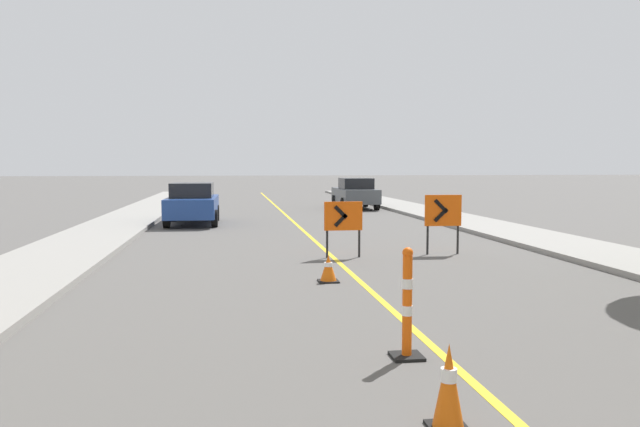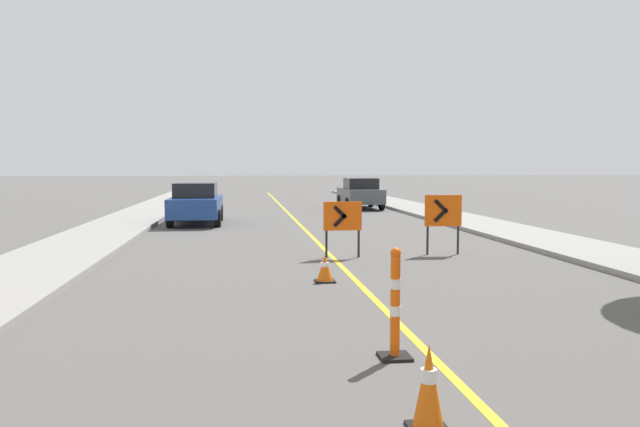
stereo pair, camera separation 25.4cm
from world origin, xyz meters
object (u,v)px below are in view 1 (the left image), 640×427
object	(u,v)px
arrow_barricade_primary	(343,219)
parked_car_curb_mid	(355,193)
traffic_cone_third	(449,387)
arrow_barricade_secondary	(443,213)
delineator_post_rear	(407,310)
parked_car_curb_near	(193,203)
traffic_cone_fourth	(328,269)

from	to	relation	value
arrow_barricade_primary	parked_car_curb_mid	size ratio (longest dim) A/B	0.32
traffic_cone_third	arrow_barricade_primary	size ratio (longest dim) A/B	0.55
arrow_barricade_primary	parked_car_curb_mid	xyz separation A→B (m)	(3.73, 17.02, -0.15)
arrow_barricade_primary	arrow_barricade_secondary	distance (m)	2.61
delineator_post_rear	parked_car_curb_mid	bearing A→B (deg)	79.97
traffic_cone_third	parked_car_curb_mid	world-z (taller)	parked_car_curb_mid
traffic_cone_third	arrow_barricade_secondary	size ratio (longest dim) A/B	0.50
parked_car_curb_near	traffic_cone_third	bearing A→B (deg)	-79.25
arrow_barricade_primary	parked_car_curb_near	world-z (taller)	parked_car_curb_near
parked_car_curb_near	delineator_post_rear	bearing A→B (deg)	-77.51
traffic_cone_fourth	parked_car_curb_near	size ratio (longest dim) A/B	0.12
delineator_post_rear	parked_car_curb_mid	distance (m)	25.34
delineator_post_rear	parked_car_curb_near	bearing A→B (deg)	101.34
traffic_cone_third	arrow_barricade_primary	distance (m)	9.97
traffic_cone_fourth	delineator_post_rear	distance (m)	4.84
arrow_barricade_secondary	parked_car_curb_near	size ratio (longest dim) A/B	0.35
traffic_cone_fourth	parked_car_curb_near	world-z (taller)	parked_car_curb_near
parked_car_curb_near	arrow_barricade_primary	bearing A→B (deg)	-64.89
arrow_barricade_secondary	traffic_cone_fourth	bearing A→B (deg)	-133.48
delineator_post_rear	arrow_barricade_secondary	world-z (taller)	arrow_barricade_secondary
parked_car_curb_mid	delineator_post_rear	bearing A→B (deg)	-99.77
traffic_cone_fourth	traffic_cone_third	bearing A→B (deg)	-90.31
arrow_barricade_primary	traffic_cone_third	bearing A→B (deg)	-95.18
delineator_post_rear	traffic_cone_fourth	bearing A→B (deg)	92.01
traffic_cone_fourth	arrow_barricade_primary	world-z (taller)	arrow_barricade_primary
arrow_barricade_secondary	arrow_barricade_primary	bearing A→B (deg)	-172.78
parked_car_curb_near	parked_car_curb_mid	xyz separation A→B (m)	(7.88, 7.68, 0.00)
traffic_cone_third	delineator_post_rear	distance (m)	2.00
delineator_post_rear	parked_car_curb_mid	size ratio (longest dim) A/B	0.30
arrow_barricade_secondary	parked_car_curb_near	bearing A→B (deg)	129.16
arrow_barricade_primary	arrow_barricade_secondary	world-z (taller)	arrow_barricade_secondary
parked_car_curb_mid	traffic_cone_third	bearing A→B (deg)	-99.48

